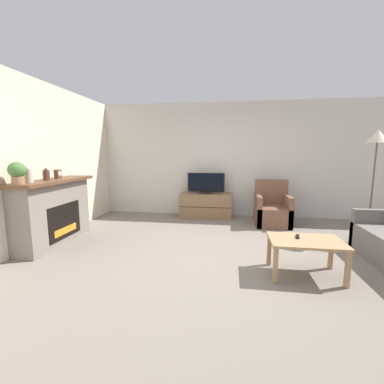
{
  "coord_description": "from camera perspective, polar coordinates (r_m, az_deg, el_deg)",
  "views": [
    {
      "loc": [
        0.01,
        -3.66,
        1.51
      ],
      "look_at": [
        -0.63,
        0.65,
        0.85
      ],
      "focal_mm": 24.0,
      "sensor_mm": 36.0,
      "label": 1
    }
  ],
  "objects": [
    {
      "name": "wall_back",
      "position": [
        6.25,
        8.37,
        7.04
      ],
      "size": [
        12.0,
        0.06,
        2.7
      ],
      "color": "beige",
      "rests_on": "ground"
    },
    {
      "name": "mantel_vase_left",
      "position": [
        4.41,
        -32.53,
        3.17
      ],
      "size": [
        0.11,
        0.11,
        0.24
      ],
      "color": "beige",
      "rests_on": "fireplace"
    },
    {
      "name": "mantel_clock",
      "position": [
        4.91,
        -27.65,
        3.56
      ],
      "size": [
        0.08,
        0.11,
        0.15
      ],
      "color": "brown",
      "rests_on": "fireplace"
    },
    {
      "name": "potted_plant",
      "position": [
        4.26,
        -34.33,
        3.7
      ],
      "size": [
        0.22,
        0.22,
        0.31
      ],
      "color": "#936B4C",
      "rests_on": "fireplace"
    },
    {
      "name": "tv_stand",
      "position": [
        6.09,
        3.08,
        -2.98
      ],
      "size": [
        1.21,
        0.48,
        0.58
      ],
      "color": "brown",
      "rests_on": "ground"
    },
    {
      "name": "ground_plane",
      "position": [
        3.96,
        7.87,
        -13.87
      ],
      "size": [
        24.0,
        24.0,
        0.0
      ],
      "primitive_type": "plane",
      "color": "slate"
    },
    {
      "name": "armchair",
      "position": [
        5.75,
        17.35,
        -3.94
      ],
      "size": [
        0.7,
        0.76,
        0.94
      ],
      "color": "brown",
      "rests_on": "ground"
    },
    {
      "name": "floor_lamp",
      "position": [
        5.29,
        35.84,
        8.55
      ],
      "size": [
        0.33,
        0.33,
        1.9
      ],
      "color": "black",
      "rests_on": "ground"
    },
    {
      "name": "mantel_vase_centre_left",
      "position": [
        4.69,
        -29.66,
        3.36
      ],
      "size": [
        0.1,
        0.1,
        0.19
      ],
      "color": "#512D23",
      "rests_on": "fireplace"
    },
    {
      "name": "tv",
      "position": [
        6.01,
        3.12,
        1.79
      ],
      "size": [
        0.86,
        0.18,
        0.48
      ],
      "color": "black",
      "rests_on": "tv_stand"
    },
    {
      "name": "fireplace",
      "position": [
        4.88,
        -28.42,
        -3.78
      ],
      "size": [
        0.52,
        1.59,
        1.09
      ],
      "color": "slate",
      "rests_on": "ground"
    },
    {
      "name": "wall_left",
      "position": [
        4.82,
        -32.29,
        5.39
      ],
      "size": [
        0.06,
        12.0,
        2.7
      ],
      "color": "beige",
      "rests_on": "ground"
    },
    {
      "name": "coffee_table",
      "position": [
        3.51,
        23.95,
        -10.71
      ],
      "size": [
        0.87,
        0.57,
        0.46
      ],
      "color": "#A37F56",
      "rests_on": "ground"
    },
    {
      "name": "remote",
      "position": [
        3.54,
        22.41,
        -9.14
      ],
      "size": [
        0.07,
        0.16,
        0.02
      ],
      "rotation": [
        0.0,
        0.0,
        -0.23
      ],
      "color": "black",
      "rests_on": "coffee_table"
    }
  ]
}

